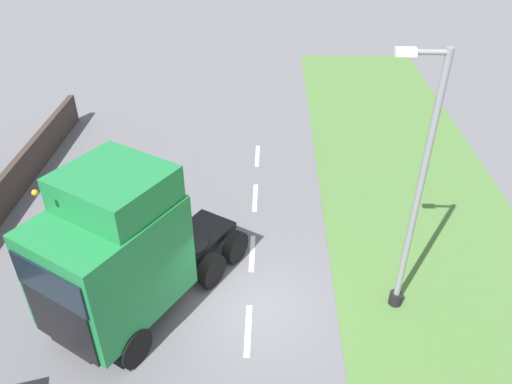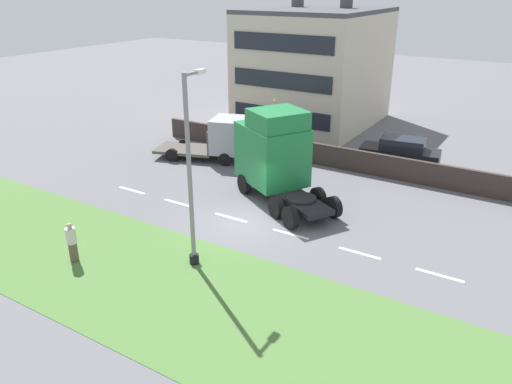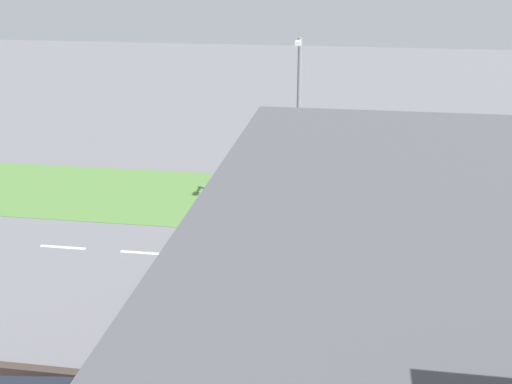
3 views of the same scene
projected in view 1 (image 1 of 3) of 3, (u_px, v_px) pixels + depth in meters
ground_plane at (249, 306)px, 14.36m from camera, size 120.00×120.00×0.00m
grass_verge at (459, 310)px, 14.21m from camera, size 7.00×44.00×0.01m
lane_markings at (250, 288)px, 14.94m from camera, size 0.16×17.80×0.00m
lorry_cab at (119, 253)px, 12.78m from camera, size 5.33×6.55×4.73m
lamp_post at (413, 208)px, 12.54m from camera, size 1.31×0.38×7.48m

